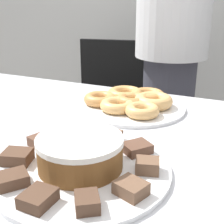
{
  "coord_description": "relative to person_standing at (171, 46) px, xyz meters",
  "views": [
    {
      "loc": [
        0.32,
        -0.68,
        1.12
      ],
      "look_at": [
        0.01,
        0.02,
        0.84
      ],
      "focal_mm": 50.0,
      "sensor_mm": 36.0,
      "label": 1
    }
  ],
  "objects": [
    {
      "name": "table",
      "position": [
        0.03,
        -0.78,
        -0.21
      ],
      "size": [
        1.91,
        0.85,
        0.78
      ],
      "color": "silver",
      "rests_on": "ground_plane"
    },
    {
      "name": "person_standing",
      "position": [
        0.0,
        0.0,
        0.0
      ],
      "size": [
        0.34,
        0.34,
        1.7
      ],
      "color": "#383842",
      "rests_on": "ground_plane"
    },
    {
      "name": "office_chair_left",
      "position": [
        -0.39,
        0.13,
        -0.49
      ],
      "size": [
        0.53,
        0.53,
        0.88
      ],
      "rotation": [
        0.0,
        0.0,
        0.22
      ],
      "color": "black",
      "rests_on": "ground_plane"
    },
    {
      "name": "plate_cake",
      "position": [
        0.06,
        -0.96,
        -0.12
      ],
      "size": [
        0.38,
        0.38,
        0.01
      ],
      "color": "white",
      "rests_on": "table"
    },
    {
      "name": "plate_donuts",
      "position": [
        0.02,
        -0.56,
        -0.12
      ],
      "size": [
        0.34,
        0.34,
        0.01
      ],
      "color": "white",
      "rests_on": "table"
    },
    {
      "name": "frosted_cake",
      "position": [
        0.06,
        -0.96,
        -0.08
      ],
      "size": [
        0.18,
        0.18,
        0.07
      ],
      "color": "brown",
      "rests_on": "plate_cake"
    },
    {
      "name": "lamington_0",
      "position": [
        0.19,
        -0.93,
        -0.1
      ],
      "size": [
        0.06,
        0.05,
        0.03
      ],
      "rotation": [
        0.0,
        0.0,
        0.28
      ],
      "color": "brown",
      "rests_on": "plate_cake"
    },
    {
      "name": "lamington_1",
      "position": [
        0.14,
        -0.85,
        -0.1
      ],
      "size": [
        0.08,
        0.08,
        0.02
      ],
      "rotation": [
        0.0,
        0.0,
        0.91
      ],
      "color": "brown",
      "rests_on": "plate_cake"
    },
    {
      "name": "lamington_2",
      "position": [
        0.06,
        -0.83,
        -0.1
      ],
      "size": [
        0.05,
        0.06,
        0.02
      ],
      "rotation": [
        0.0,
        0.0,
        1.54
      ],
      "color": "brown",
      "rests_on": "plate_cake"
    },
    {
      "name": "lamington_3",
      "position": [
        -0.02,
        -0.85,
        -0.1
      ],
      "size": [
        0.06,
        0.06,
        0.03
      ],
      "rotation": [
        0.0,
        0.0,
        2.17
      ],
      "color": "brown",
      "rests_on": "plate_cake"
    },
    {
      "name": "lamington_4",
      "position": [
        -0.07,
        -0.92,
        -0.1
      ],
      "size": [
        0.07,
        0.07,
        0.02
      ],
      "rotation": [
        0.0,
        0.0,
        2.8
      ],
      "color": "brown",
      "rests_on": "plate_cake"
    },
    {
      "name": "lamington_5",
      "position": [
        -0.08,
        -1.0,
        -0.1
      ],
      "size": [
        0.07,
        0.06,
        0.03
      ],
      "rotation": [
        0.0,
        0.0,
        3.42
      ],
      "color": "#513828",
      "rests_on": "plate_cake"
    },
    {
      "name": "lamington_6",
      "position": [
        -0.03,
        -1.07,
        -0.1
      ],
      "size": [
        0.07,
        0.07,
        0.02
      ],
      "rotation": [
        0.0,
        0.0,
        4.05
      ],
      "color": "#513828",
      "rests_on": "plate_cake"
    },
    {
      "name": "lamington_7",
      "position": [
        0.05,
        -1.1,
        -0.1
      ],
      "size": [
        0.05,
        0.06,
        0.02
      ],
      "rotation": [
        0.0,
        0.0,
        4.68
      ],
      "color": "#513828",
      "rests_on": "plate_cake"
    },
    {
      "name": "lamington_8",
      "position": [
        0.13,
        -1.08,
        -0.1
      ],
      "size": [
        0.06,
        0.06,
        0.03
      ],
      "rotation": [
        0.0,
        0.0,
        5.31
      ],
      "color": "#513828",
      "rests_on": "plate_cake"
    },
    {
      "name": "lamington_9",
      "position": [
        0.19,
        -1.01,
        -0.1
      ],
      "size": [
        0.07,
        0.06,
        0.02
      ],
      "rotation": [
        0.0,
        0.0,
        5.94
      ],
      "color": "brown",
      "rests_on": "plate_cake"
    },
    {
      "name": "donut_0",
      "position": [
        0.02,
        -0.56,
        -0.1
      ],
      "size": [
        0.11,
        0.11,
        0.04
      ],
      "color": "#C68447",
      "rests_on": "plate_donuts"
    },
    {
      "name": "donut_1",
      "position": [
        -0.09,
        -0.58,
        -0.1
      ],
      "size": [
        0.11,
        0.11,
        0.03
      ],
      "color": "#D18E4C",
      "rests_on": "plate_donuts"
    },
    {
      "name": "donut_2",
      "position": [
        -0.01,
        -0.62,
        -0.1
      ],
      "size": [
        0.11,
        0.11,
        0.03
      ],
      "color": "#E5AD66",
      "rests_on": "plate_donuts"
    },
    {
      "name": "donut_3",
      "position": [
        0.08,
        -0.63,
        -0.1
      ],
      "size": [
        0.1,
        0.1,
        0.03
      ],
      "color": "#E5AD66",
      "rests_on": "plate_donuts"
    },
    {
      "name": "donut_4",
      "position": [
        0.08,
        -0.54,
        -0.1
      ],
      "size": [
        0.12,
        0.12,
        0.04
      ],
      "color": "#E5AD66",
      "rests_on": "plate_donuts"
    },
    {
      "name": "donut_5",
      "position": [
        0.04,
        -0.48,
        -0.1
      ],
      "size": [
        0.12,
        0.12,
        0.04
      ],
      "color": "#D18E4C",
      "rests_on": "plate_donuts"
    },
    {
      "name": "donut_6",
      "position": [
        -0.03,
        -0.5,
        -0.1
      ],
      "size": [
        0.12,
        0.12,
        0.04
      ],
      "color": "tan",
      "rests_on": "plate_donuts"
    }
  ]
}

